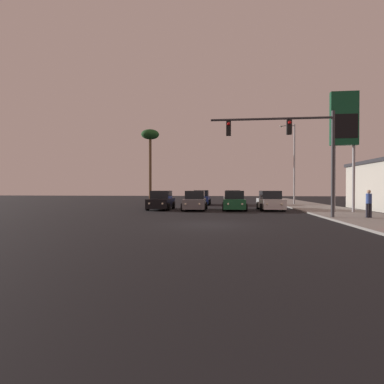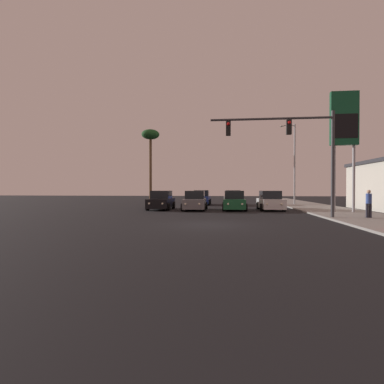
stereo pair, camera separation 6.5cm
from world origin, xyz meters
name	(u,v)px [view 1 (the left image)]	position (x,y,z in m)	size (l,w,h in m)	color
ground_plane	(209,225)	(0.00, 0.00, 0.00)	(120.00, 120.00, 0.00)	black
sidewalk_right	(331,211)	(9.50, 10.00, 0.06)	(5.00, 60.00, 0.12)	gray
car_blue	(202,198)	(-1.80, 18.95, 0.76)	(2.04, 4.31, 1.68)	navy
car_white	(270,201)	(4.76, 10.95, 0.76)	(2.04, 4.34, 1.68)	silver
car_green	(234,201)	(1.65, 10.69, 0.76)	(2.04, 4.32, 1.68)	#195933
car_black	(161,201)	(-4.82, 10.78, 0.76)	(2.04, 4.31, 1.68)	black
car_silver	(232,198)	(1.73, 18.39, 0.76)	(2.04, 4.34, 1.68)	#B7B7BC
car_grey	(195,201)	(-1.75, 10.37, 0.76)	(2.04, 4.33, 1.68)	slate
traffic_light_mast	(296,142)	(5.21, 3.59, 4.74)	(7.56, 0.36, 6.50)	#38383D
street_lamp	(293,160)	(8.53, 19.23, 5.12)	(1.74, 0.24, 9.00)	#99999E
gas_station_sign	(344,125)	(9.71, 8.01, 6.62)	(2.00, 0.42, 9.00)	#99999E
pedestrian_on_sidewalk	(369,202)	(9.45, 3.54, 1.03)	(0.34, 0.32, 1.67)	#23232D
palm_tree_mid	(150,139)	(-9.10, 24.00, 8.54)	(2.40, 2.40, 9.83)	brown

